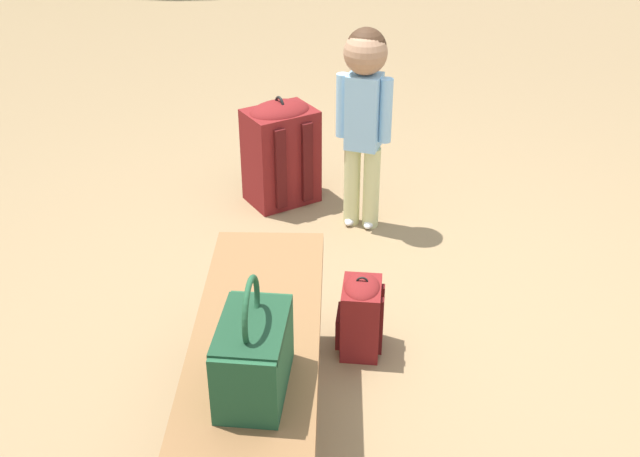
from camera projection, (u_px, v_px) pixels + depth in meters
name	position (u px, v px, depth m)	size (l,w,h in m)	color
ground_plane	(368.00, 325.00, 3.22)	(40.00, 40.00, 0.00)	#8C704C
park_bench	(251.00, 385.00, 2.32)	(1.65, 0.81, 0.45)	brown
handbag	(253.00, 353.00, 2.16)	(0.35, 0.24, 0.37)	#1E4C2D
child_standing	(364.00, 99.00, 3.62)	(0.20, 0.27, 1.00)	#CCCC8C
backpack_large	(281.00, 150.00, 4.04)	(0.43, 0.42, 0.58)	maroon
backpack_small	(361.00, 314.00, 3.00)	(0.22, 0.20, 0.34)	maroon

